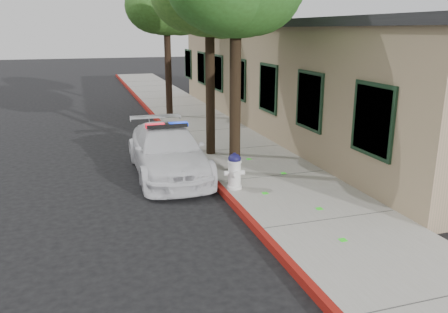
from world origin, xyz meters
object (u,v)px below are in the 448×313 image
at_px(clapboard_building, 328,75).
at_px(fire_hydrant, 234,171).
at_px(street_tree_far, 167,4).
at_px(police_car, 168,151).

distance_m(clapboard_building, fire_hydrant, 9.29).
bearing_deg(fire_hydrant, street_tree_far, 94.02).
height_order(clapboard_building, police_car, clapboard_building).
bearing_deg(clapboard_building, fire_hydrant, -133.77).
relative_size(fire_hydrant, street_tree_far, 0.14).
xyz_separation_m(clapboard_building, fire_hydrant, (-6.34, -6.62, -1.52)).
xyz_separation_m(police_car, street_tree_far, (1.63, 7.87, 4.26)).
height_order(clapboard_building, street_tree_far, street_tree_far).
distance_m(fire_hydrant, street_tree_far, 10.86).
height_order(police_car, fire_hydrant, police_car).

